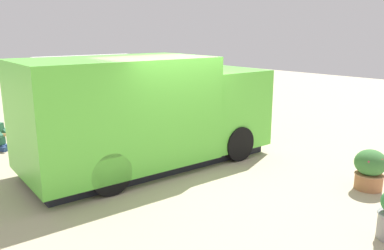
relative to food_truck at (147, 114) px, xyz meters
name	(u,v)px	position (x,y,z in m)	size (l,w,h in m)	color
ground_plane	(175,171)	(0.20, -0.71, -1.16)	(40.00, 40.00, 0.00)	#BEAF8D
food_truck	(147,114)	(0.00, 0.00, 0.00)	(5.60, 3.02, 2.39)	#62D341
planter_flowering_far	(370,169)	(2.34, -3.86, -0.76)	(0.58, 0.58, 0.77)	#AB6F46
trash_bin	(210,105)	(4.15, 2.36, -0.65)	(0.47, 0.47, 1.01)	black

